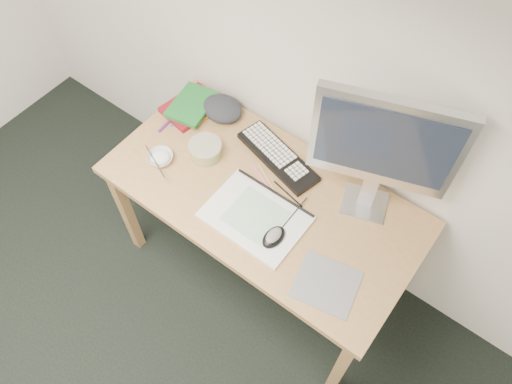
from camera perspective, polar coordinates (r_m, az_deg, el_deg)
desk at (r=2.23m, az=0.75°, el=-1.42°), size 1.40×0.70×0.75m
mousepad at (r=1.99m, az=8.04°, el=-10.36°), size 0.28×0.26×0.00m
sketchpad at (r=2.10m, az=-0.07°, el=-2.82°), size 0.42×0.30×0.01m
keyboard at (r=2.27m, az=2.51°, el=4.03°), size 0.45×0.24×0.03m
monitor at (r=1.87m, az=14.39°, el=5.08°), size 0.52×0.22×0.63m
mouse at (r=2.03m, az=2.04°, el=-5.00°), size 0.08×0.12×0.04m
rice_bowl at (r=2.30m, az=-10.86°, el=3.84°), size 0.12×0.12×0.04m
chopsticks at (r=2.26m, az=-11.47°, el=3.47°), size 0.19×0.09×0.02m
fruit_tub at (r=2.27m, az=-5.78°, el=4.79°), size 0.17×0.17×0.07m
book_red at (r=2.48m, az=-7.45°, el=9.61°), size 0.23×0.29×0.03m
book_green at (r=2.46m, az=-7.32°, el=9.88°), size 0.22×0.27×0.02m
cloth_lump at (r=2.43m, az=-3.87°, el=9.48°), size 0.19×0.17×0.07m
pencil_pink at (r=2.20m, az=0.85°, el=1.37°), size 0.18×0.08×0.01m
pencil_tan at (r=2.20m, az=1.36°, el=1.45°), size 0.17×0.10×0.01m
pencil_black at (r=2.17m, az=3.67°, el=-0.20°), size 0.17×0.04×0.01m
marker_blue at (r=2.43m, az=-8.29°, el=7.95°), size 0.07×0.11×0.01m
marker_orange at (r=2.42m, az=-6.60°, el=8.01°), size 0.06×0.14×0.01m
marker_purple at (r=2.44m, az=-9.99°, el=7.89°), size 0.02×0.14×0.01m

